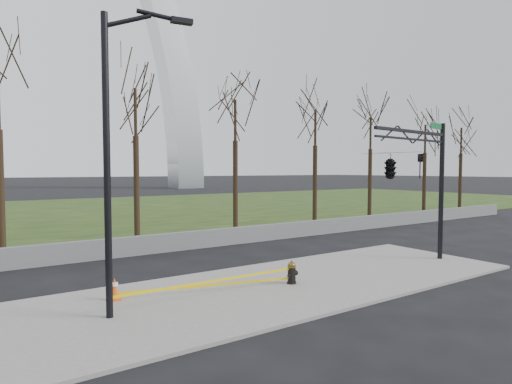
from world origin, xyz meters
TOP-DOWN VIEW (x-y plane):
  - ground at (0.00, 0.00)m, footprint 500.00×500.00m
  - sidewalk at (0.00, 0.00)m, footprint 18.00×6.00m
  - grass_strip at (0.00, 30.00)m, footprint 120.00×40.00m
  - guardrail at (0.00, 8.00)m, footprint 60.00×0.30m
  - gateway_arch at (0.00, 75.00)m, footprint 66.00×6.00m
  - tree_row at (5.19, 12.00)m, footprint 56.38×4.00m
  - fire_hydrant at (0.02, -0.13)m, footprint 0.50×0.32m
  - traffic_cone at (-5.53, 1.39)m, footprint 0.38×0.38m
  - street_light at (-5.83, -0.08)m, footprint 2.38×0.59m
  - traffic_signal_mast at (4.76, -0.92)m, footprint 5.08×2.53m
  - caution_tape at (-2.90, 0.26)m, footprint 6.06×1.53m

SIDE VIEW (x-z plane):
  - ground at x=0.00m, z-range 0.00..0.00m
  - grass_strip at x=0.00m, z-range 0.00..0.06m
  - sidewalk at x=0.00m, z-range 0.00..0.10m
  - traffic_cone at x=-5.53m, z-range 0.10..0.77m
  - guardrail at x=0.00m, z-range 0.00..0.90m
  - caution_tape at x=-2.90m, z-range 0.25..0.66m
  - fire_hydrant at x=0.02m, z-range 0.07..0.86m
  - traffic_signal_mast at x=4.76m, z-range 1.15..7.15m
  - tree_row at x=5.19m, z-range 0.00..9.35m
  - street_light at x=-5.83m, z-range 0.59..8.80m
  - gateway_arch at x=0.00m, z-range 0.00..65.00m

